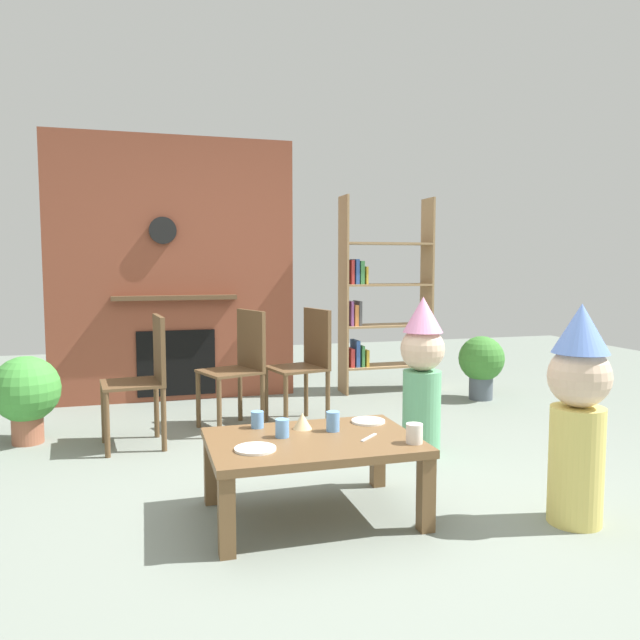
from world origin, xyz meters
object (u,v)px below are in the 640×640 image
at_px(paper_plate_front, 368,421).
at_px(paper_cup_far_left, 257,420).
at_px(dining_chair_left, 146,372).
at_px(dining_chair_middle, 241,361).
at_px(potted_plant_tall, 481,362).
at_px(potted_plant_short, 26,392).
at_px(child_with_cone_hat, 578,408).
at_px(paper_cup_near_left, 414,433).
at_px(paper_cup_near_right, 282,428).
at_px(paper_cup_center, 333,421).
at_px(coffee_table, 313,450).
at_px(paper_plate_rear, 255,449).
at_px(bookshelf, 378,303).
at_px(dining_chair_right, 307,359).
at_px(child_in_pink, 422,372).
at_px(birthday_cake_slice, 302,421).

bearing_deg(paper_plate_front, paper_cup_far_left, 174.66).
bearing_deg(dining_chair_left, dining_chair_middle, -163.19).
distance_m(potted_plant_tall, potted_plant_short, 3.81).
bearing_deg(child_with_cone_hat, dining_chair_middle, -40.27).
height_order(paper_cup_near_left, dining_chair_left, dining_chair_left).
height_order(paper_cup_near_right, paper_cup_center, paper_cup_center).
relative_size(coffee_table, paper_plate_rear, 5.30).
bearing_deg(bookshelf, dining_chair_right, -135.13).
height_order(paper_cup_near_right, child_in_pink, child_in_pink).
height_order(child_in_pink, dining_chair_left, child_in_pink).
xyz_separation_m(paper_cup_center, potted_plant_tall, (2.08, 2.04, -0.10)).
bearing_deg(dining_chair_middle, paper_cup_near_right, 68.77).
height_order(paper_plate_front, dining_chair_middle, dining_chair_middle).
relative_size(dining_chair_right, potted_plant_short, 1.46).
bearing_deg(bookshelf, dining_chair_left, -149.98).
bearing_deg(paper_cup_center, child_with_cone_hat, -26.18).
bearing_deg(coffee_table, dining_chair_middle, 92.66).
distance_m(paper_plate_rear, child_with_cone_hat, 1.55).
distance_m(coffee_table, paper_cup_near_left, 0.51).
xyz_separation_m(birthday_cake_slice, potted_plant_tall, (2.22, 1.95, -0.09)).
height_order(bookshelf, dining_chair_left, bookshelf).
distance_m(coffee_table, paper_cup_center, 0.20).
xyz_separation_m(dining_chair_left, potted_plant_tall, (2.99, 0.66, -0.16)).
distance_m(paper_cup_near_left, paper_plate_rear, 0.76).
bearing_deg(coffee_table, potted_plant_short, 131.98).
distance_m(paper_cup_near_right, birthday_cake_slice, 0.18).
bearing_deg(coffee_table, dining_chair_left, 117.86).
height_order(paper_plate_rear, child_in_pink, child_in_pink).
xyz_separation_m(birthday_cake_slice, dining_chair_middle, (-0.08, 1.59, 0.07)).
distance_m(paper_plate_front, dining_chair_middle, 1.63).
height_order(coffee_table, paper_cup_center, paper_cup_center).
relative_size(bookshelf, dining_chair_right, 2.11).
relative_size(paper_plate_front, birthday_cake_slice, 1.82).
relative_size(paper_cup_near_right, dining_chair_middle, 0.10).
height_order(child_in_pink, potted_plant_short, child_in_pink).
relative_size(paper_cup_center, child_with_cone_hat, 0.09).
relative_size(bookshelf, potted_plant_short, 3.09).
xyz_separation_m(child_in_pink, potted_plant_short, (-2.54, 0.99, -0.19)).
bearing_deg(birthday_cake_slice, dining_chair_middle, 92.80).
relative_size(paper_cup_center, paper_cup_far_left, 1.16).
height_order(child_with_cone_hat, dining_chair_left, child_with_cone_hat).
xyz_separation_m(bookshelf, paper_cup_far_left, (-1.65, -2.48, -0.43)).
bearing_deg(dining_chair_right, potted_plant_short, -12.71).
height_order(paper_plate_front, paper_plate_rear, same).
bearing_deg(paper_cup_near_right, paper_plate_front, 16.56).
relative_size(paper_cup_near_left, potted_plant_short, 0.15).
bearing_deg(bookshelf, birthday_cake_slice, -119.08).
bearing_deg(bookshelf, potted_plant_tall, -37.73).
relative_size(paper_cup_near_right, potted_plant_tall, 0.15).
xyz_separation_m(paper_cup_near_left, dining_chair_right, (-0.01, 1.99, 0.07)).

